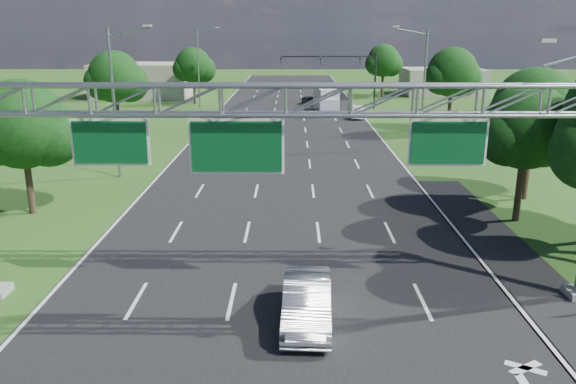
{
  "coord_description": "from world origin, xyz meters",
  "views": [
    {
      "loc": [
        0.49,
        -7.64,
        9.86
      ],
      "look_at": [
        0.3,
        14.96,
        3.3
      ],
      "focal_mm": 35.0,
      "sensor_mm": 36.0,
      "label": 1
    }
  ],
  "objects_px": {
    "box_truck": "(326,101)",
    "traffic_signal": "(348,68)",
    "silver_sedan": "(307,301)",
    "sign_gantry": "(288,117)"
  },
  "relations": [
    {
      "from": "box_truck",
      "to": "traffic_signal",
      "type": "bearing_deg",
      "value": 44.7
    },
    {
      "from": "traffic_signal",
      "to": "silver_sedan",
      "type": "xyz_separation_m",
      "value": [
        -6.48,
        -54.99,
        -4.39
      ]
    },
    {
      "from": "silver_sedan",
      "to": "box_truck",
      "type": "relative_size",
      "value": 0.58
    },
    {
      "from": "sign_gantry",
      "to": "traffic_signal",
      "type": "relative_size",
      "value": 1.92
    },
    {
      "from": "sign_gantry",
      "to": "box_truck",
      "type": "xyz_separation_m",
      "value": [
        4.26,
        49.28,
        -5.46
      ]
    },
    {
      "from": "box_truck",
      "to": "sign_gantry",
      "type": "bearing_deg",
      "value": -102.49
    },
    {
      "from": "traffic_signal",
      "to": "sign_gantry",
      "type": "bearing_deg",
      "value": -97.68
    },
    {
      "from": "traffic_signal",
      "to": "box_truck",
      "type": "bearing_deg",
      "value": -127.76
    },
    {
      "from": "traffic_signal",
      "to": "silver_sedan",
      "type": "height_order",
      "value": "traffic_signal"
    },
    {
      "from": "sign_gantry",
      "to": "silver_sedan",
      "type": "height_order",
      "value": "sign_gantry"
    }
  ]
}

